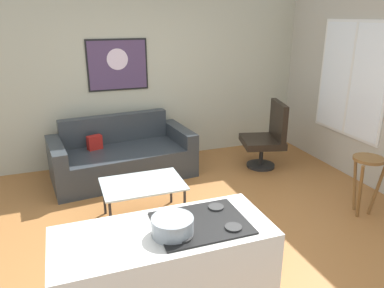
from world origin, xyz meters
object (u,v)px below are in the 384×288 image
Objects in this scene: armchair at (268,136)px; bar_stool at (367,170)px; couch at (122,157)px; coffee_table at (143,186)px; wall_painting at (118,65)px; mixing_bowl at (173,226)px.

armchair is 1.67m from bar_stool.
couch is at bearing 140.04° from bar_stool.
coffee_table is 1.27× the size of bar_stool.
couch is 2.29× the size of wall_painting.
couch is 1.37m from wall_painting.
mixing_bowl is at bearing -158.55° from bar_stool.
wall_painting is (-2.33, 2.61, 0.97)m from bar_stool.
armchair is 3.78× the size of mixing_bowl.
mixing_bowl reaches higher than bar_stool.
couch is 2.26× the size of coffee_table.
coffee_table is (0.01, -1.28, 0.13)m from couch.
armchair is 1.13× the size of wall_painting.
couch is at bearing -100.52° from wall_painting.
coffee_table is 0.90× the size of armchair.
mixing_bowl is (-2.31, -2.66, 0.49)m from armchair.
mixing_bowl is at bearing -93.25° from couch.
armchair is 3.56m from mixing_bowl.
mixing_bowl is at bearing -94.40° from wall_painting.
bar_stool is at bearing -17.41° from coffee_table.
mixing_bowl is (-2.61, -1.03, 0.42)m from bar_stool.
wall_painting is at bearing 154.33° from armchair.
armchair is at bearing -25.67° from wall_painting.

